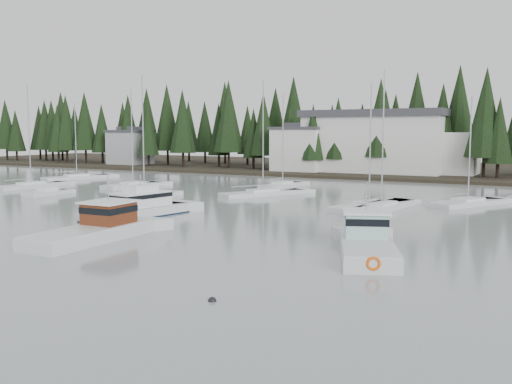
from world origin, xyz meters
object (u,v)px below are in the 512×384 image
sailboat_0 (283,187)px  sailboat_10 (77,179)px  cabin_cruiser_center (138,210)px  sailboat_12 (369,208)px  sailboat_11 (31,187)px  runabout_0 (47,194)px  house_west (300,148)px  runabout_1 (368,218)px  lobster_boat_brown (93,232)px  sailboat_4 (468,205)px  sailboat_8 (381,209)px  lobster_boat_teal (367,246)px  sailboat_2 (263,195)px  sailboat_7 (144,198)px  house_far_west (130,146)px  harbor_inn (386,142)px  sailboat_5 (133,187)px

sailboat_0 → sailboat_10: (-35.36, -3.61, -0.02)m
cabin_cruiser_center → sailboat_12: 22.63m
sailboat_11 → runabout_0: size_ratio=2.48×
house_west → runabout_1: house_west is taller
lobster_boat_brown → sailboat_4: (20.33, 32.78, -0.52)m
lobster_boat_brown → sailboat_8: 28.50m
lobster_boat_teal → sailboat_2: bearing=17.4°
sailboat_4 → runabout_1: size_ratio=1.93×
sailboat_7 → runabout_0: bearing=101.0°
sailboat_7 → runabout_0: size_ratio=2.43×
sailboat_12 → runabout_0: bearing=120.0°
house_west → sailboat_4: (34.20, -33.25, -4.60)m
house_far_west → sailboat_0: 57.61m
lobster_boat_brown → sailboat_8: bearing=-30.4°
sailboat_2 → runabout_1: sailboat_2 is taller
cabin_cruiser_center → sailboat_8: sailboat_8 is taller
house_west → house_far_west: bearing=177.3°
harbor_inn → cabin_cruiser_center: size_ratio=2.78×
sailboat_4 → runabout_1: (-6.12, -14.46, 0.08)m
sailboat_0 → lobster_boat_teal: bearing=-139.8°
cabin_cruiser_center → runabout_1: cabin_cruiser_center is taller
cabin_cruiser_center → sailboat_7: (-8.38, 10.96, -0.57)m
sailboat_5 → sailboat_8: (36.58, -5.88, -0.00)m
harbor_inn → sailboat_2: sailboat_2 is taller
harbor_inn → sailboat_2: size_ratio=2.06×
house_west → harbor_inn: 15.45m
sailboat_8 → house_west: bearing=42.3°
sailboat_2 → sailboat_11: size_ratio=0.97×
house_west → sailboat_11: 47.34m
sailboat_2 → sailboat_7: bearing=162.7°
lobster_boat_brown → sailboat_7: (-12.82, 20.97, -0.49)m
house_far_west → runabout_0: 58.31m
harbor_inn → runabout_1: (13.04, -51.05, -5.64)m
sailboat_2 → sailboat_7: 14.03m
sailboat_10 → sailboat_12: 53.89m
sailboat_12 → runabout_0: size_ratio=2.18×
house_far_west → sailboat_11: size_ratio=0.58×
sailboat_0 → runabout_0: (-20.45, -22.69, 0.05)m
sailboat_5 → harbor_inn: bearing=-21.1°
sailboat_7 → sailboat_10: sailboat_7 is taller
sailboat_7 → sailboat_8: bearing=-81.4°
sailboat_5 → lobster_boat_teal: bearing=-111.2°
lobster_boat_teal → sailboat_11: bearing=48.3°
sailboat_2 → sailboat_11: bearing=130.5°
cabin_cruiser_center → sailboat_11: (-30.75, 14.01, -0.58)m
lobster_boat_brown → sailboat_7: sailboat_7 is taller
sailboat_0 → sailboat_2: bearing=-159.4°
lobster_boat_brown → sailboat_12: bearing=-27.6°
sailboat_2 → sailboat_8: bearing=-80.1°
house_west → sailboat_11: size_ratio=0.65×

